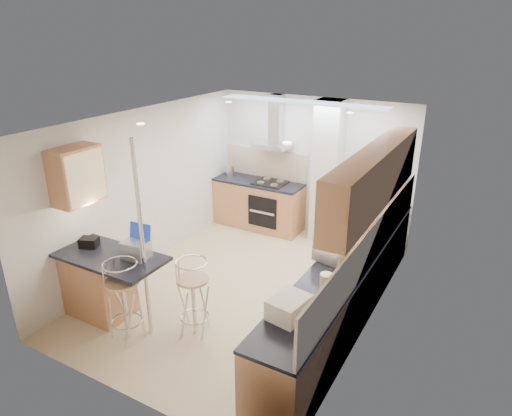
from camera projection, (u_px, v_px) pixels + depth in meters
The scene contains 16 objects.
ground at pixel (245, 289), 6.72m from camera, with size 4.80×4.80×0.00m, color beige.
room_shell at pixel (278, 187), 6.30m from camera, with size 3.64×4.84×2.51m.
right_counter at pixel (345, 289), 5.86m from camera, with size 0.63×4.40×0.92m.
back_counter at pixel (259, 204), 8.68m from camera, with size 1.70×0.63×0.92m.
peninsula at pixel (113, 287), 5.88m from camera, with size 1.47×0.72×0.94m.
microwave at pixel (338, 246), 5.64m from camera, with size 0.58×0.39×0.32m, color white.
laptop at pixel (136, 250), 5.61m from camera, with size 0.32×0.24×0.22m, color #ACAEB4.
bag at pixel (89, 242), 5.91m from camera, with size 0.23×0.17×0.12m, color black.
bar_stool_near at pixel (124, 301), 5.49m from camera, with size 0.43×0.43×1.06m, color tan, non-canonical shape.
bar_stool_end at pixel (194, 298), 5.59m from camera, with size 0.42×0.42×1.02m, color tan, non-canonical shape.
jar_a at pixel (387, 220), 6.58m from camera, with size 0.12×0.12×0.16m, color silver.
jar_b at pixel (371, 223), 6.50m from camera, with size 0.11×0.11×0.15m, color silver.
jar_c at pixel (326, 282), 4.96m from camera, with size 0.14×0.14×0.19m, color beige.
jar_d at pixel (346, 260), 5.50m from camera, with size 0.10×0.10×0.13m, color white.
bread_bin at pixel (289, 307), 4.50m from camera, with size 0.32×0.40×0.21m, color silver.
kettle at pixel (230, 171), 8.78m from camera, with size 0.16×0.16×0.20m, color silver.
Camera 1 is at (2.98, -4.97, 3.60)m, focal length 32.00 mm.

